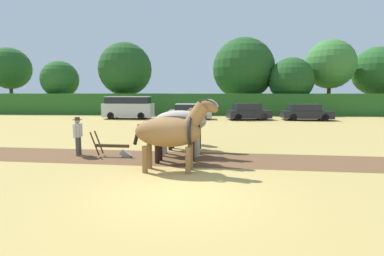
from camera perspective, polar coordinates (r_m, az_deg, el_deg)
name	(u,v)px	position (r m, az deg, el deg)	size (l,w,h in m)	color
ground_plane	(180,192)	(8.08, -2.24, -12.11)	(240.00, 240.00, 0.00)	#A88E4C
plowed_furrow_strip	(57,155)	(13.76, -24.40, -4.71)	(34.28, 2.65, 0.01)	brown
hedgerow	(204,104)	(33.96, 2.31, 4.55)	(64.94, 1.99, 2.39)	#286023
tree_far_left	(10,69)	(46.83, -31.41, 9.64)	(5.41, 5.41, 8.35)	#423323
tree_left	(60,80)	(40.79, -23.86, 8.44)	(4.55, 4.55, 6.38)	brown
tree_center_left	(125,69)	(38.04, -12.61, 10.86)	(6.45, 6.45, 8.55)	#423323
tree_center	(244,69)	(38.11, 9.80, 11.04)	(7.58, 7.58, 9.19)	#423323
tree_center_right	(291,80)	(36.87, 18.36, 8.66)	(5.15, 5.15, 6.52)	#423323
tree_right	(330,64)	(39.93, 24.84, 10.95)	(5.79, 5.79, 8.74)	#4C3823
tree_far_right	(377,71)	(43.60, 31.79, 9.18)	(5.89, 5.89, 8.04)	brown
draft_horse_lead_left	(171,131)	(9.84, -3.97, -0.67)	(2.90, 1.16, 2.43)	brown
draft_horse_lead_right	(178,127)	(11.07, -2.68, 0.24)	(2.67, 0.96, 2.45)	black
draft_horse_trail_left	(183,121)	(12.30, -1.75, 1.25)	(2.81, 1.07, 2.41)	#B2A38E
draft_horse_trail_right	(187,122)	(13.55, -0.88, 1.23)	(2.68, 1.02, 2.37)	black
plow	(115,149)	(12.56, -14.43, -3.89)	(1.67, 0.48, 1.13)	#4C331E
farmer_at_plow	(78,133)	(13.21, -20.91, -0.98)	(0.40, 0.63, 1.60)	#4C4C4C
farmer_beside_team	(192,123)	(14.96, -0.02, 1.00)	(0.46, 0.70, 1.81)	#38332D
parked_van	(128,107)	(29.71, -12.03, 3.88)	(4.79, 1.99, 2.16)	#BCBCC1
parked_car_left	(190,112)	(28.65, -0.39, 3.12)	(4.08, 1.84, 1.46)	#A8A8B2
parked_car_center_left	(248,112)	(28.44, 10.63, 3.04)	(4.20, 2.48, 1.54)	black
parked_car_center	(306,112)	(29.50, 20.88, 2.79)	(4.50, 1.85, 1.48)	black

